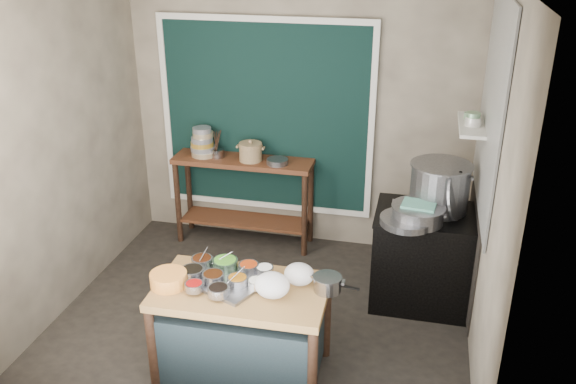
% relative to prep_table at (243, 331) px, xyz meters
% --- Properties ---
extents(floor, '(3.50, 3.00, 0.02)m').
position_rel_prep_table_xyz_m(floor, '(-0.05, 0.75, -0.39)').
color(floor, black).
rests_on(floor, ground).
extents(back_wall, '(3.50, 0.02, 2.80)m').
position_rel_prep_table_xyz_m(back_wall, '(-0.05, 2.26, 1.02)').
color(back_wall, gray).
rests_on(back_wall, floor).
extents(left_wall, '(0.02, 3.00, 2.80)m').
position_rel_prep_table_xyz_m(left_wall, '(-1.81, 0.75, 1.02)').
color(left_wall, gray).
rests_on(left_wall, floor).
extents(right_wall, '(0.02, 3.00, 2.80)m').
position_rel_prep_table_xyz_m(right_wall, '(1.71, 0.75, 1.02)').
color(right_wall, gray).
rests_on(right_wall, floor).
extents(curtain_panel, '(2.10, 0.02, 1.90)m').
position_rel_prep_table_xyz_m(curtain_panel, '(-0.40, 2.22, 0.98)').
color(curtain_panel, black).
rests_on(curtain_panel, back_wall).
extents(curtain_frame, '(2.22, 0.03, 2.02)m').
position_rel_prep_table_xyz_m(curtain_frame, '(-0.40, 2.21, 0.98)').
color(curtain_frame, beige).
rests_on(curtain_frame, back_wall).
extents(tile_panel, '(0.02, 1.70, 1.70)m').
position_rel_prep_table_xyz_m(tile_panel, '(1.69, 1.30, 1.48)').
color(tile_panel, '#B2B2AA').
rests_on(tile_panel, right_wall).
extents(soot_patch, '(0.01, 1.30, 1.30)m').
position_rel_prep_table_xyz_m(soot_patch, '(1.69, 1.40, 0.32)').
color(soot_patch, black).
rests_on(soot_patch, right_wall).
extents(wall_shelf, '(0.22, 0.70, 0.03)m').
position_rel_prep_table_xyz_m(wall_shelf, '(1.58, 1.60, 1.23)').
color(wall_shelf, beige).
rests_on(wall_shelf, right_wall).
extents(prep_table, '(1.27, 0.75, 0.75)m').
position_rel_prep_table_xyz_m(prep_table, '(0.00, 0.00, 0.00)').
color(prep_table, olive).
rests_on(prep_table, floor).
extents(back_counter, '(1.45, 0.40, 0.95)m').
position_rel_prep_table_xyz_m(back_counter, '(-0.60, 2.03, 0.10)').
color(back_counter, '#512917').
rests_on(back_counter, floor).
extents(stove_block, '(0.90, 0.68, 0.85)m').
position_rel_prep_table_xyz_m(stove_block, '(1.30, 1.30, 0.05)').
color(stove_block, black).
rests_on(stove_block, floor).
extents(stove_top, '(0.92, 0.69, 0.03)m').
position_rel_prep_table_xyz_m(stove_top, '(1.30, 1.30, 0.49)').
color(stove_top, black).
rests_on(stove_top, stove_block).
extents(condiment_tray, '(0.66, 0.58, 0.02)m').
position_rel_prep_table_xyz_m(condiment_tray, '(-0.14, 0.05, 0.39)').
color(condiment_tray, gray).
rests_on(condiment_tray, prep_table).
extents(condiment_bowls, '(0.66, 0.52, 0.08)m').
position_rel_prep_table_xyz_m(condiment_bowls, '(-0.16, 0.07, 0.43)').
color(condiment_bowls, gray).
rests_on(condiment_bowls, condiment_tray).
extents(yellow_basin, '(0.34, 0.34, 0.10)m').
position_rel_prep_table_xyz_m(yellow_basin, '(-0.52, -0.09, 0.43)').
color(yellow_basin, '#BC6C25').
rests_on(yellow_basin, prep_table).
extents(saucepan, '(0.25, 0.25, 0.12)m').
position_rel_prep_table_xyz_m(saucepan, '(0.61, 0.11, 0.43)').
color(saucepan, gray).
rests_on(saucepan, prep_table).
extents(plastic_bag_a, '(0.25, 0.22, 0.19)m').
position_rel_prep_table_xyz_m(plastic_bag_a, '(0.25, -0.06, 0.47)').
color(plastic_bag_a, white).
rests_on(plastic_bag_a, prep_table).
extents(plastic_bag_b, '(0.25, 0.23, 0.17)m').
position_rel_prep_table_xyz_m(plastic_bag_b, '(0.40, 0.15, 0.46)').
color(plastic_bag_b, white).
rests_on(plastic_bag_b, prep_table).
extents(bowl_stack, '(0.27, 0.27, 0.30)m').
position_rel_prep_table_xyz_m(bowl_stack, '(-1.03, 2.04, 0.71)').
color(bowl_stack, tan).
rests_on(bowl_stack, back_counter).
extents(utensil_cup, '(0.16, 0.16, 0.09)m').
position_rel_prep_table_xyz_m(utensil_cup, '(-0.87, 2.02, 0.62)').
color(utensil_cup, gray).
rests_on(utensil_cup, back_counter).
extents(ceramic_crock, '(0.25, 0.25, 0.17)m').
position_rel_prep_table_xyz_m(ceramic_crock, '(-0.51, 2.00, 0.66)').
color(ceramic_crock, '#947A50').
rests_on(ceramic_crock, back_counter).
extents(wide_bowl, '(0.26, 0.26, 0.05)m').
position_rel_prep_table_xyz_m(wide_bowl, '(-0.22, 1.97, 0.60)').
color(wide_bowl, gray).
rests_on(wide_bowl, back_counter).
extents(stock_pot, '(0.70, 0.70, 0.42)m').
position_rel_prep_table_xyz_m(stock_pot, '(1.36, 1.40, 0.72)').
color(stock_pot, gray).
rests_on(stock_pot, stove_top).
extents(pot_lid, '(0.22, 0.45, 0.43)m').
position_rel_prep_table_xyz_m(pot_lid, '(1.49, 1.25, 0.72)').
color(pot_lid, gray).
rests_on(pot_lid, stove_top).
extents(steamer, '(0.60, 0.60, 0.15)m').
position_rel_prep_table_xyz_m(steamer, '(1.20, 1.11, 0.58)').
color(steamer, gray).
rests_on(steamer, stove_top).
extents(green_cloth, '(0.30, 0.24, 0.02)m').
position_rel_prep_table_xyz_m(green_cloth, '(1.20, 1.11, 0.66)').
color(green_cloth, '#5BA191').
rests_on(green_cloth, steamer).
extents(shallow_pan, '(0.53, 0.53, 0.06)m').
position_rel_prep_table_xyz_m(shallow_pan, '(1.11, 1.05, 0.53)').
color(shallow_pan, gray).
rests_on(shallow_pan, stove_top).
extents(shelf_bowl_stack, '(0.14, 0.14, 0.11)m').
position_rel_prep_table_xyz_m(shelf_bowl_stack, '(1.58, 1.54, 1.29)').
color(shelf_bowl_stack, silver).
rests_on(shelf_bowl_stack, wall_shelf).
extents(shelf_bowl_green, '(0.18, 0.18, 0.05)m').
position_rel_prep_table_xyz_m(shelf_bowl_green, '(1.58, 1.74, 1.26)').
color(shelf_bowl_green, gray).
rests_on(shelf_bowl_green, wall_shelf).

